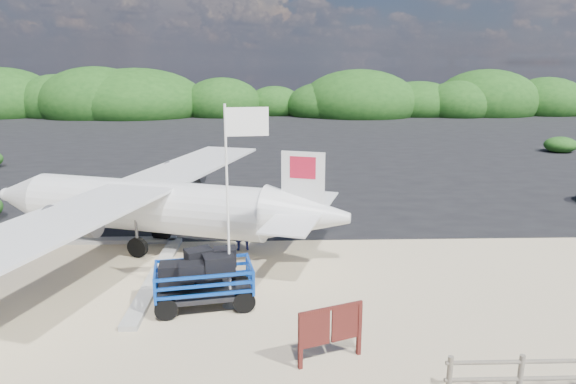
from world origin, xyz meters
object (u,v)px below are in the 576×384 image
Objects in this scene: baggage_cart at (205,306)px; flagpole at (231,305)px; signboard at (330,361)px; crew_a at (242,227)px; aircraft_large at (447,167)px; crew_b at (242,215)px.

flagpole is (0.74, 0.01, 0.00)m from baggage_cart.
crew_a is at bearing 87.21° from signboard.
flagpole reaches higher than aircraft_large.
crew_b is 0.11× the size of aircraft_large.
aircraft_large is (13.85, 20.16, 0.00)m from baggage_cart.
signboard is (2.58, -2.96, 0.00)m from flagpole.
flagpole reaches higher than signboard.
baggage_cart is 4.44m from signboard.
flagpole is at bearing 74.24° from aircraft_large.
flagpole is 0.34× the size of aircraft_large.
baggage_cart is 24.46m from aircraft_large.
aircraft_large is at bearing -116.11° from crew_b.
aircraft_large reaches higher than baggage_cart.
signboard is at bearing 98.12° from crew_a.
crew_a is at bearing 69.52° from baggage_cart.
crew_b is at bearing -96.28° from crew_a.
baggage_cart is 6.19m from crew_b.
crew_a is (-2.49, 7.55, 0.92)m from signboard.
crew_a reaches higher than baggage_cart.
baggage_cart is 4.77m from crew_a.
crew_b is at bearing 64.32° from aircraft_large.
baggage_cart is 1.71× the size of signboard.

